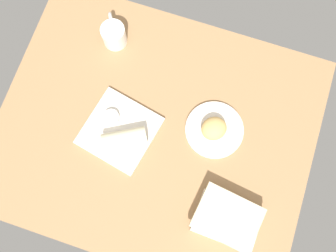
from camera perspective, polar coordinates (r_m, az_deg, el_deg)
dining_table at (r=132.91cm, az=-1.97°, el=-0.95°), size 110.00×90.00×4.00cm
round_plate at (r=131.24cm, az=7.09°, el=-0.60°), size 20.42×20.42×1.40cm
scone_pastry at (r=127.74cm, az=7.04°, el=-0.37°), size 11.95×11.93×5.59cm
square_plate at (r=131.17cm, az=-7.41°, el=-0.73°), size 27.54×27.54×1.60cm
sauce_cup at (r=130.72cm, az=-8.65°, el=1.36°), size 5.41×5.41×2.04cm
breakfast_wrap at (r=126.51cm, az=-6.69°, el=-1.96°), size 15.92×12.52×5.97cm
book_stack at (r=126.39cm, az=9.03°, el=-13.89°), size 22.31×18.26×6.09cm
coffee_mug at (r=139.60cm, az=-8.29°, el=13.71°), size 9.27×12.44×8.75cm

